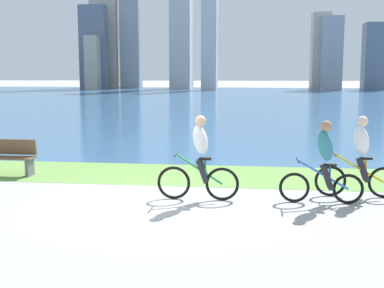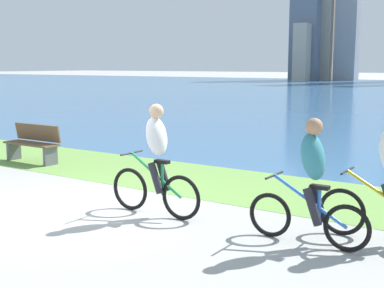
{
  "view_description": "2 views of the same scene",
  "coord_description": "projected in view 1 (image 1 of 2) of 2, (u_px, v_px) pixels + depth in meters",
  "views": [
    {
      "loc": [
        2.2,
        -9.31,
        2.56
      ],
      "look_at": [
        0.89,
        1.21,
        1.04
      ],
      "focal_mm": 46.8,
      "sensor_mm": 36.0,
      "label": 1
    },
    {
      "loc": [
        5.85,
        -5.63,
        2.29
      ],
      "look_at": [
        1.49,
        0.97,
        1.08
      ],
      "focal_mm": 48.44,
      "sensor_mm": 36.0,
      "label": 2
    }
  ],
  "objects": [
    {
      "name": "cyclist_distant_rear",
      "position": [
        360.0,
        157.0,
        10.26
      ],
      "size": [
        1.72,
        0.52,
        1.69
      ],
      "color": "black",
      "rests_on": "ground"
    },
    {
      "name": "ground_plane",
      "position": [
        139.0,
        205.0,
        9.78
      ],
      "size": [
        300.0,
        300.0,
        0.0
      ],
      "primitive_type": "plane",
      "color": "#9E9E99"
    },
    {
      "name": "cyclist_lead",
      "position": [
        200.0,
        159.0,
        10.03
      ],
      "size": [
        1.67,
        0.52,
        1.72
      ],
      "color": "black",
      "rests_on": "ground"
    },
    {
      "name": "cyclist_trailing",
      "position": [
        324.0,
        162.0,
        9.77
      ],
      "size": [
        1.64,
        0.52,
        1.64
      ],
      "color": "black",
      "rests_on": "ground"
    },
    {
      "name": "city_skyline_far_shore",
      "position": [
        184.0,
        32.0,
        78.19
      ],
      "size": [
        46.29,
        12.09,
        24.05
      ],
      "color": "slate",
      "rests_on": "ground"
    },
    {
      "name": "bay_water_surface",
      "position": [
        232.0,
        98.0,
        49.98
      ],
      "size": [
        300.0,
        73.19,
        0.0
      ],
      "primitive_type": "cube",
      "color": "#386693",
      "rests_on": "ground"
    },
    {
      "name": "bench_near_path",
      "position": [
        6.0,
        157.0,
        12.57
      ],
      "size": [
        1.5,
        0.47,
        0.9
      ],
      "color": "brown",
      "rests_on": "ground"
    },
    {
      "name": "grass_strip_bayside",
      "position": [
        166.0,
        174.0,
        12.71
      ],
      "size": [
        120.0,
        2.67,
        0.01
      ],
      "primitive_type": "cube",
      "color": "#6B9947",
      "rests_on": "ground"
    }
  ]
}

